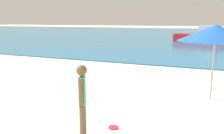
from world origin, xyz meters
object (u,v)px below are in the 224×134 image
(boat_far, at_px, (201,36))
(beach_umbrella, at_px, (216,33))
(person_standing, at_px, (82,99))
(frisbee, at_px, (113,127))

(boat_far, distance_m, beach_umbrella, 18.95)
(person_standing, xyz_separation_m, boat_far, (1.54, 22.61, -0.20))
(frisbee, distance_m, boat_far, 21.90)
(person_standing, relative_size, beach_umbrella, 0.69)
(boat_far, bearing_deg, beach_umbrella, 111.81)
(boat_far, xyz_separation_m, beach_umbrella, (0.77, -18.89, 1.30))
(person_standing, relative_size, frisbee, 6.86)
(frisbee, height_order, boat_far, boat_far)
(person_standing, height_order, frisbee, person_standing)
(person_standing, xyz_separation_m, frisbee, (0.33, 0.76, -0.86))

